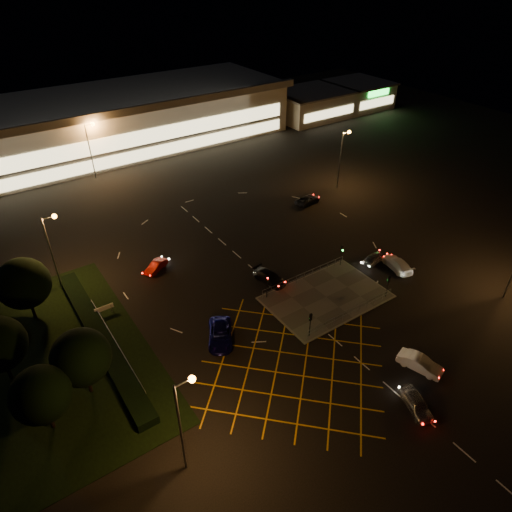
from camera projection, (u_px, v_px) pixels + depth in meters
ground at (303, 295)px, 55.73m from camera, size 180.00×180.00×0.00m
pedestrian_island at (326, 297)px, 55.26m from camera, size 14.00×9.00×0.12m
grass_verge at (54, 361)px, 46.80m from camera, size 18.00×30.00×0.08m
hedge at (101, 338)px, 48.87m from camera, size 2.00×26.00×1.00m
supermarket at (117, 120)px, 95.12m from camera, size 72.00×26.50×10.50m
retail_unit_a at (311, 104)px, 112.22m from camera, size 18.80×14.80×6.35m
retail_unit_b at (358, 94)px, 119.64m from camera, size 14.80×14.80×6.35m
streetlight_sw at (184, 414)px, 33.81m from camera, size 1.78×0.56×10.03m
streetlight_nw at (53, 242)px, 53.41m from camera, size 1.78×0.56×10.03m
streetlight_ne at (343, 152)px, 77.07m from camera, size 1.78×0.56×10.03m
streetlight_far_left at (91, 143)px, 80.43m from camera, size 1.78×0.56×10.03m
streetlight_far_right at (269, 104)px, 100.38m from camera, size 1.78×0.56×10.03m
signal_sw at (310, 320)px, 48.44m from camera, size 0.28×0.30×3.15m
signal_se at (388, 282)px, 54.02m from camera, size 0.28×0.30×3.15m
signal_nw at (267, 282)px, 53.91m from camera, size 0.28×0.30×3.15m
signal_ne at (342, 251)px, 59.48m from camera, size 0.28×0.30×3.15m
tree_a at (41, 395)px, 37.99m from camera, size 5.04×5.04×6.86m
tree_c at (23, 284)px, 49.51m from camera, size 5.76×5.76×7.84m
tree_e at (81, 357)px, 41.04m from camera, size 5.40×5.40×7.35m
car_near_silver at (417, 403)px, 41.64m from camera, size 2.98×4.43×1.40m
car_queue_white at (420, 363)px, 45.59m from camera, size 2.83×4.73×1.47m
car_left_blue at (220, 334)px, 48.95m from camera, size 4.93×6.03×1.53m
car_far_dkgrey at (269, 277)px, 57.60m from camera, size 2.82×5.00×1.37m
car_right_silver at (374, 258)px, 61.15m from camera, size 4.04×2.15×1.31m
car_circ_red at (156, 266)px, 59.66m from camera, size 3.84×2.98×1.22m
car_east_grey at (308, 200)px, 75.26m from camera, size 4.84×2.72×1.28m
car_approach_white at (397, 264)px, 59.92m from camera, size 3.05×5.31×1.45m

